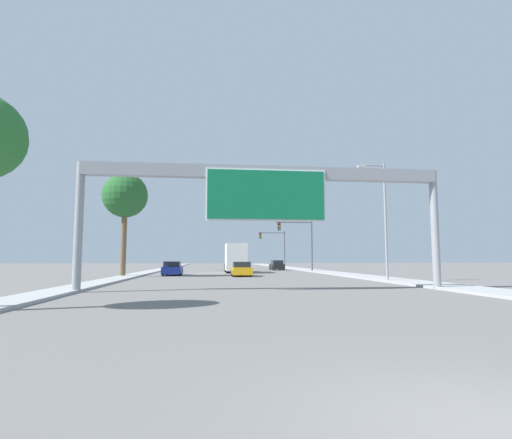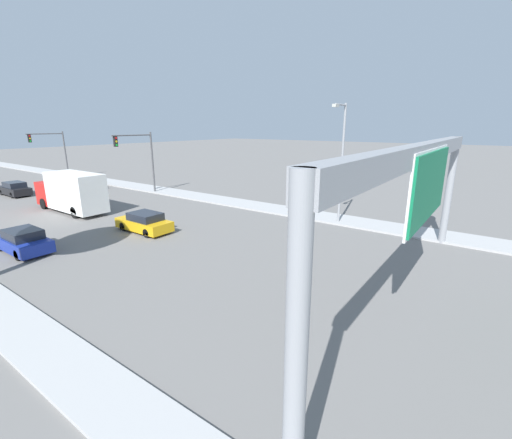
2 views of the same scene
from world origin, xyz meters
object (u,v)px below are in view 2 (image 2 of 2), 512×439
Objects in this scene: car_far_center at (144,222)px; street_lamp_right at (341,156)px; car_mid_left at (87,183)px; traffic_light_near_intersection at (141,153)px; car_mid_right at (15,189)px; sign_gantry at (424,175)px; truck_box_primary at (71,192)px; car_mid_center at (23,241)px; traffic_light_mid_block at (54,147)px.

street_lamp_right reaches higher than car_far_center.
car_mid_left is 0.67× the size of traffic_light_near_intersection.
car_far_center is 23.01m from car_mid_right.
sign_gantry is 2.23× the size of street_lamp_right.
car_mid_right is at bearing 90.00° from truck_box_primary.
truck_box_primary reaches higher than car_mid_center.
car_mid_right is 35.52m from street_lamp_right.
car_mid_left is 31.91m from street_lamp_right.
car_mid_right is at bearing 106.69° from street_lamp_right.
truck_box_primary is at bearing -123.79° from car_mid_left.
truck_box_primary is (-7.00, -10.46, 1.10)m from car_mid_left.
car_mid_right is 12.99m from traffic_light_mid_block.
car_mid_center is 22.93m from car_mid_left.
truck_box_primary is at bearing -112.06° from traffic_light_mid_block.
car_mid_right is at bearing 128.13° from traffic_light_near_intersection.
traffic_light_near_intersection is at bearing -89.90° from traffic_light_mid_block.
truck_box_primary is 23.54m from street_lamp_right.
car_far_center is at bearing -126.60° from traffic_light_near_intersection.
traffic_light_near_intersection is at bearing -78.65° from car_mid_left.
traffic_light_near_intersection is 20.00m from traffic_light_mid_block.
sign_gantry is 28.77m from truck_box_primary.
traffic_light_near_intersection reaches higher than car_mid_left.
car_mid_right is 1.01× the size of car_mid_left.
traffic_light_near_intersection is 0.75× the size of street_lamp_right.
traffic_light_near_intersection is (8.78, 11.83, 3.94)m from car_far_center.
truck_box_primary is at bearing 115.75° from street_lamp_right.
car_mid_right is (0.00, 23.01, 0.04)m from car_far_center.
traffic_light_near_intersection reaches higher than car_far_center.
car_mid_center is at bearing -132.25° from truck_box_primary.
sign_gantry is at bearing -100.18° from car_mid_left.
sign_gantry reaches higher than car_mid_center.
car_mid_center is at bearing -149.52° from traffic_light_near_intersection.
traffic_light_near_intersection is at bearing 73.73° from sign_gantry.
car_mid_center is 21.64m from car_mid_right.
car_mid_left is at bearing 101.35° from traffic_light_near_intersection.
sign_gantry is 2.39× the size of truck_box_primary.
traffic_light_mid_block is at bearing 80.10° from sign_gantry.
truck_box_primary reaches higher than car_far_center.
street_lamp_right reaches higher than car_mid_center.
truck_box_primary is at bearing -90.00° from car_mid_right.
traffic_light_mid_block is (8.75, 8.81, 3.83)m from car_mid_right.
traffic_light_mid_block is at bearing 67.94° from truck_box_primary.
car_mid_right reaches higher than car_mid_center.
truck_box_primary is 9.36m from traffic_light_near_intersection.
car_mid_right reaches higher than car_mid_left.
car_mid_left is 11.90m from traffic_light_mid_block.
car_mid_left is 0.50× the size of street_lamp_right.
truck_box_primary is 23.45m from traffic_light_mid_block.
car_mid_center reaches higher than car_far_center.
traffic_light_mid_block is at bearing 45.22° from car_mid_right.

